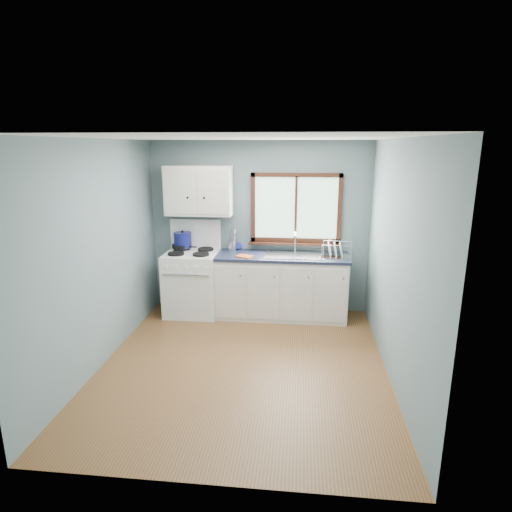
# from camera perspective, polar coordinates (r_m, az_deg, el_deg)

# --- Properties ---
(floor) EXTENTS (3.20, 3.60, 0.02)m
(floor) POSITION_cam_1_polar(r_m,az_deg,el_deg) (5.04, -1.70, -14.35)
(floor) COLOR brown
(floor) RESTS_ON ground
(ceiling) EXTENTS (3.20, 3.60, 0.02)m
(ceiling) POSITION_cam_1_polar(r_m,az_deg,el_deg) (4.42, -1.95, 15.63)
(ceiling) COLOR white
(ceiling) RESTS_ON wall_back
(wall_back) EXTENTS (3.20, 0.02, 2.50)m
(wall_back) POSITION_cam_1_polar(r_m,az_deg,el_deg) (6.32, 0.42, 3.83)
(wall_back) COLOR slate
(wall_back) RESTS_ON ground
(wall_front) EXTENTS (3.20, 0.02, 2.50)m
(wall_front) POSITION_cam_1_polar(r_m,az_deg,el_deg) (2.89, -6.78, -9.62)
(wall_front) COLOR slate
(wall_front) RESTS_ON ground
(wall_left) EXTENTS (0.02, 3.60, 2.50)m
(wall_left) POSITION_cam_1_polar(r_m,az_deg,el_deg) (5.04, -20.25, 0.14)
(wall_left) COLOR slate
(wall_left) RESTS_ON ground
(wall_right) EXTENTS (0.02, 3.60, 2.50)m
(wall_right) POSITION_cam_1_polar(r_m,az_deg,el_deg) (4.64, 18.30, -0.90)
(wall_right) COLOR slate
(wall_right) RESTS_ON ground
(gas_range) EXTENTS (0.76, 0.69, 1.36)m
(gas_range) POSITION_cam_1_polar(r_m,az_deg,el_deg) (6.35, -8.47, -3.33)
(gas_range) COLOR white
(gas_range) RESTS_ON floor
(base_cabinets) EXTENTS (1.85, 0.60, 0.88)m
(base_cabinets) POSITION_cam_1_polar(r_m,az_deg,el_deg) (6.21, 3.39, -4.44)
(base_cabinets) COLOR silver
(base_cabinets) RESTS_ON floor
(countertop) EXTENTS (1.89, 0.64, 0.04)m
(countertop) POSITION_cam_1_polar(r_m,az_deg,el_deg) (6.06, 3.46, -0.06)
(countertop) COLOR black
(countertop) RESTS_ON base_cabinets
(sink) EXTENTS (0.84, 0.46, 0.44)m
(sink) POSITION_cam_1_polar(r_m,az_deg,el_deg) (6.07, 5.15, -0.47)
(sink) COLOR silver
(sink) RESTS_ON countertop
(window) EXTENTS (1.36, 0.10, 1.03)m
(window) POSITION_cam_1_polar(r_m,az_deg,el_deg) (6.22, 5.33, 5.69)
(window) COLOR #9EC6A8
(window) RESTS_ON wall_back
(upper_cabinets) EXTENTS (0.95, 0.35, 0.70)m
(upper_cabinets) POSITION_cam_1_polar(r_m,az_deg,el_deg) (6.20, -7.67, 8.63)
(upper_cabinets) COLOR silver
(upper_cabinets) RESTS_ON wall_back
(skillet) EXTENTS (0.40, 0.30, 0.05)m
(skillet) POSITION_cam_1_polar(r_m,az_deg,el_deg) (6.40, -9.98, 1.32)
(skillet) COLOR black
(skillet) RESTS_ON gas_range
(stockpot) EXTENTS (0.32, 0.32, 0.26)m
(stockpot) POSITION_cam_1_polar(r_m,az_deg,el_deg) (6.39, -9.75, 2.14)
(stockpot) COLOR #101456
(stockpot) RESTS_ON gas_range
(utensil_crock) EXTENTS (0.15, 0.15, 0.38)m
(utensil_crock) POSITION_cam_1_polar(r_m,az_deg,el_deg) (6.31, -3.17, 1.45)
(utensil_crock) COLOR silver
(utensil_crock) RESTS_ON countertop
(thermos) EXTENTS (0.08, 0.08, 0.32)m
(thermos) POSITION_cam_1_polar(r_m,az_deg,el_deg) (6.28, -3.01, 2.15)
(thermos) COLOR silver
(thermos) RESTS_ON countertop
(soap_bottle) EXTENTS (0.13, 0.13, 0.27)m
(soap_bottle) POSITION_cam_1_polar(r_m,az_deg,el_deg) (6.34, -2.30, 2.03)
(soap_bottle) COLOR #212CAA
(soap_bottle) RESTS_ON countertop
(dish_towel) EXTENTS (0.27, 0.23, 0.02)m
(dish_towel) POSITION_cam_1_polar(r_m,az_deg,el_deg) (5.95, -1.54, -0.04)
(dish_towel) COLOR #C54F20
(dish_towel) RESTS_ON countertop
(dish_rack) EXTENTS (0.45, 0.36, 0.22)m
(dish_rack) POSITION_cam_1_polar(r_m,az_deg,el_deg) (6.03, 10.62, 0.39)
(dish_rack) COLOR silver
(dish_rack) RESTS_ON countertop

